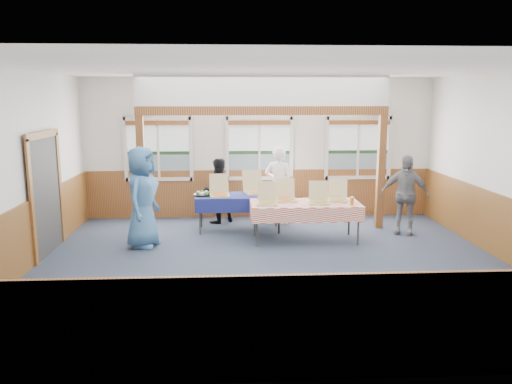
% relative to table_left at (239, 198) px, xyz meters
% --- Properties ---
extents(floor, '(8.00, 8.00, 0.00)m').
position_rel_table_left_xyz_m(floor, '(0.50, -2.23, -0.70)').
color(floor, '#283441').
rests_on(floor, ground).
extents(ceiling, '(8.00, 8.00, 0.00)m').
position_rel_table_left_xyz_m(ceiling, '(0.50, -2.23, 2.50)').
color(ceiling, white).
rests_on(ceiling, wall_back).
extents(wall_back, '(8.00, 0.00, 8.00)m').
position_rel_table_left_xyz_m(wall_back, '(0.50, 1.27, 0.90)').
color(wall_back, silver).
rests_on(wall_back, floor).
extents(wall_front, '(8.00, 0.00, 8.00)m').
position_rel_table_left_xyz_m(wall_front, '(0.50, -5.73, 0.90)').
color(wall_front, silver).
rests_on(wall_front, floor).
extents(wall_left, '(0.00, 8.00, 8.00)m').
position_rel_table_left_xyz_m(wall_left, '(-3.50, -2.23, 0.90)').
color(wall_left, silver).
rests_on(wall_left, floor).
extents(wainscot_back, '(7.98, 0.05, 1.10)m').
position_rel_table_left_xyz_m(wainscot_back, '(0.50, 1.25, -0.15)').
color(wainscot_back, brown).
rests_on(wainscot_back, floor).
extents(wainscot_front, '(7.98, 0.05, 1.10)m').
position_rel_table_left_xyz_m(wainscot_front, '(0.50, -5.70, -0.15)').
color(wainscot_front, brown).
rests_on(wainscot_front, floor).
extents(wainscot_left, '(0.05, 6.98, 1.10)m').
position_rel_table_left_xyz_m(wainscot_left, '(-3.48, -2.23, -0.15)').
color(wainscot_left, brown).
rests_on(wainscot_left, floor).
extents(wainscot_right, '(0.05, 6.98, 1.10)m').
position_rel_table_left_xyz_m(wainscot_right, '(4.47, -2.23, -0.15)').
color(wainscot_right, brown).
rests_on(wainscot_right, floor).
extents(cased_opening, '(0.06, 1.30, 2.10)m').
position_rel_table_left_xyz_m(cased_opening, '(-3.46, -1.33, 0.35)').
color(cased_opening, '#323232').
rests_on(cased_opening, wall_left).
extents(window_left, '(1.56, 0.10, 1.46)m').
position_rel_table_left_xyz_m(window_left, '(-1.80, 1.23, 0.98)').
color(window_left, silver).
rests_on(window_left, wall_back).
extents(window_mid, '(1.56, 0.10, 1.46)m').
position_rel_table_left_xyz_m(window_mid, '(0.50, 1.23, 0.98)').
color(window_mid, silver).
rests_on(window_mid, wall_back).
extents(window_right, '(1.56, 0.10, 1.46)m').
position_rel_table_left_xyz_m(window_right, '(2.80, 1.23, 0.98)').
color(window_right, silver).
rests_on(window_right, wall_back).
extents(post_left, '(0.15, 0.15, 2.40)m').
position_rel_table_left_xyz_m(post_left, '(-2.00, 0.07, 0.50)').
color(post_left, '#582513').
rests_on(post_left, floor).
extents(post_right, '(0.15, 0.15, 2.40)m').
position_rel_table_left_xyz_m(post_right, '(3.00, 0.07, 0.50)').
color(post_right, '#582513').
rests_on(post_right, floor).
extents(cross_beam, '(5.15, 0.18, 0.18)m').
position_rel_table_left_xyz_m(cross_beam, '(0.50, 0.07, 1.79)').
color(cross_beam, '#582513').
rests_on(cross_beam, post_left).
extents(table_left, '(1.85, 0.93, 0.76)m').
position_rel_table_left_xyz_m(table_left, '(0.00, 0.00, 0.00)').
color(table_left, '#323232').
rests_on(table_left, floor).
extents(table_right, '(2.27, 1.53, 0.76)m').
position_rel_table_left_xyz_m(table_right, '(1.26, -0.83, 0.01)').
color(table_right, '#323232').
rests_on(table_right, floor).
extents(pizza_box_a, '(0.43, 0.51, 0.44)m').
position_rel_table_left_xyz_m(pizza_box_a, '(-0.40, -0.11, 0.12)').
color(pizza_box_a, beige).
rests_on(pizza_box_a, table_left).
extents(pizza_box_b, '(0.54, 0.61, 0.47)m').
position_rel_table_left_xyz_m(pizza_box_b, '(0.34, 0.16, 0.13)').
color(pizza_box_b, beige).
rests_on(pizza_box_b, table_left).
extents(pizza_box_c, '(0.41, 0.49, 0.40)m').
position_rel_table_left_xyz_m(pizza_box_c, '(0.51, -0.93, 0.12)').
color(pizza_box_c, beige).
rests_on(pizza_box_c, table_right).
extents(pizza_box_d, '(0.38, 0.47, 0.41)m').
position_rel_table_left_xyz_m(pizza_box_d, '(0.91, -0.64, 0.12)').
color(pizza_box_d, beige).
rests_on(pizza_box_d, table_right).
extents(pizza_box_e, '(0.41, 0.49, 0.41)m').
position_rel_table_left_xyz_m(pizza_box_e, '(1.51, -0.91, 0.12)').
color(pizza_box_e, beige).
rests_on(pizza_box_e, table_right).
extents(pizza_box_f, '(0.46, 0.52, 0.41)m').
position_rel_table_left_xyz_m(pizza_box_f, '(1.92, -0.69, 0.12)').
color(pizza_box_f, beige).
rests_on(pizza_box_f, table_right).
extents(veggie_tray, '(0.39, 0.39, 0.09)m').
position_rel_table_left_xyz_m(veggie_tray, '(-0.75, 0.00, 0.09)').
color(veggie_tray, black).
rests_on(veggie_tray, table_left).
extents(drink_glass, '(0.07, 0.07, 0.15)m').
position_rel_table_left_xyz_m(drink_glass, '(2.11, -1.08, 0.13)').
color(drink_glass, '#A7701B').
rests_on(drink_glass, table_right).
extents(woman_white, '(0.72, 0.58, 1.71)m').
position_rel_table_left_xyz_m(woman_white, '(0.88, 0.56, 0.16)').
color(woman_white, white).
rests_on(woman_white, floor).
extents(woman_black, '(0.88, 0.83, 1.44)m').
position_rel_table_left_xyz_m(woman_black, '(-0.46, 0.71, 0.02)').
color(woman_black, black).
rests_on(woman_black, floor).
extents(man_blue, '(0.79, 1.03, 1.88)m').
position_rel_table_left_xyz_m(man_blue, '(-1.82, -1.05, 0.24)').
color(man_blue, teal).
rests_on(man_blue, floor).
extents(person_grey, '(1.03, 0.76, 1.62)m').
position_rel_table_left_xyz_m(person_grey, '(3.36, -0.42, 0.11)').
color(person_grey, slate).
rests_on(person_grey, floor).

